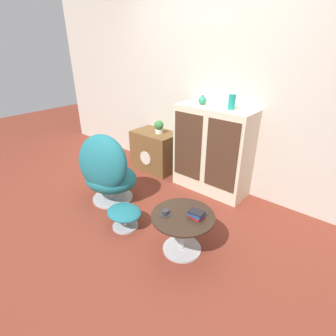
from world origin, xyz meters
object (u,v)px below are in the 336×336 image
Objects in this scene: coffee_table at (183,227)px; book_stack at (196,214)px; vase_inner_left at (232,102)px; teacup at (165,213)px; potted_plant at (159,127)px; vase_leftmost at (202,100)px; ottoman at (124,214)px; sideboard at (212,150)px; tv_console at (156,151)px; egg_chair at (107,171)px.

coffee_table is 0.21m from book_stack.
teacup is (0.10, -1.30, -0.80)m from vase_inner_left.
book_stack is at bearing -37.53° from potted_plant.
book_stack is at bearing -57.00° from vase_leftmost.
vase_leftmost is at bearing 111.32° from teacup.
potted_plant is at bearing -178.46° from vase_leftmost.
ottoman is 1.68m from vase_leftmost.
sideboard is at bearing 103.31° from teacup.
potted_plant is at bearing -179.01° from vase_inner_left.
vase_leftmost is 1.13× the size of teacup.
tv_console is at bearing 119.65° from ottoman.
book_stack is (0.75, -1.15, -0.75)m from vase_leftmost.
teacup is at bearing 3.17° from ottoman.
potted_plant reaches higher than tv_console.
tv_console is 1.92m from book_stack.
egg_chair is at bearing 158.02° from ottoman.
coffee_table is 3.86× the size of book_stack.
sideboard is at bearing 78.97° from ottoman.
sideboard is 1.37m from egg_chair.
egg_chair is 4.76× the size of potted_plant.
coffee_table is 3.06× the size of potted_plant.
vase_leftmost is 0.87m from potted_plant.
sideboard is at bearing 110.12° from coffee_table.
sideboard is 11.17× the size of teacup.
egg_chair is 1.35m from book_stack.
coffee_table reaches higher than ottoman.
vase_leftmost is at bearing 123.00° from book_stack.
tv_console is at bearing 100.45° from egg_chair.
sideboard is 5.86× the size of potted_plant.
vase_leftmost reaches higher than coffee_table.
potted_plant is at bearing 96.40° from egg_chair.
book_stack is (0.80, 0.18, 0.27)m from ottoman.
tv_console is 1.51m from ottoman.
vase_leftmost is (-0.20, 0.00, 0.62)m from sideboard.
vase_leftmost is (0.80, 0.02, 0.88)m from tv_console.
coffee_table is at bearing -4.28° from egg_chair.
ottoman is at bearing -63.02° from potted_plant.
book_stack is at bearing 31.58° from teacup.
egg_chair is (0.20, -1.09, 0.12)m from tv_console.
ottoman is at bearing -60.35° from tv_console.
egg_chair is at bearing 170.35° from teacup.
vase_leftmost is (0.06, 1.33, 1.02)m from ottoman.
teacup is (0.31, -1.29, -0.14)m from sideboard.
book_stack is at bearing -1.73° from egg_chair.
potted_plant is (0.08, 0.00, 0.41)m from tv_console.
coffee_table is at bearing -69.88° from sideboard.
coffee_table is at bearing -154.07° from book_stack.
vase_leftmost is at bearing 1.43° from tv_console.
potted_plant is (-1.13, -0.02, -0.51)m from vase_inner_left.
coffee_table is (0.44, -1.20, -0.30)m from sideboard.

